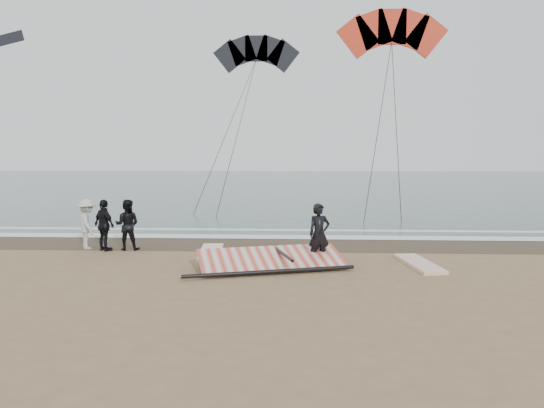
# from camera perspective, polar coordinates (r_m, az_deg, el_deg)

# --- Properties ---
(ground) EXTENTS (120.00, 120.00, 0.00)m
(ground) POSITION_cam_1_polar(r_m,az_deg,el_deg) (14.40, 0.22, -7.65)
(ground) COLOR #8C704C
(ground) RESTS_ON ground
(sea) EXTENTS (120.00, 54.00, 0.02)m
(sea) POSITION_cam_1_polar(r_m,az_deg,el_deg) (47.09, 1.93, 2.02)
(sea) COLOR #233838
(sea) RESTS_ON ground
(wet_sand) EXTENTS (120.00, 2.80, 0.01)m
(wet_sand) POSITION_cam_1_polar(r_m,az_deg,el_deg) (18.79, 0.81, -4.34)
(wet_sand) COLOR #4C3D2B
(wet_sand) RESTS_ON ground
(foam_near) EXTENTS (120.00, 0.90, 0.01)m
(foam_near) POSITION_cam_1_polar(r_m,az_deg,el_deg) (20.17, 0.94, -3.56)
(foam_near) COLOR white
(foam_near) RESTS_ON sea
(foam_far) EXTENTS (120.00, 0.45, 0.01)m
(foam_far) POSITION_cam_1_polar(r_m,az_deg,el_deg) (21.84, 1.07, -2.80)
(foam_far) COLOR white
(foam_far) RESTS_ON sea
(man_main) EXTENTS (0.76, 0.63, 1.80)m
(man_main) POSITION_cam_1_polar(r_m,az_deg,el_deg) (15.57, 5.10, -3.24)
(man_main) COLOR black
(man_main) RESTS_ON ground
(board_white) EXTENTS (1.06, 2.56, 0.10)m
(board_white) POSITION_cam_1_polar(r_m,az_deg,el_deg) (16.11, 15.55, -6.20)
(board_white) COLOR white
(board_white) RESTS_ON ground
(board_cream) EXTENTS (0.91, 2.63, 0.11)m
(board_cream) POSITION_cam_1_polar(r_m,az_deg,el_deg) (17.26, -6.61, -5.18)
(board_cream) COLOR white
(board_cream) RESTS_ON ground
(trio_cluster) EXTENTS (2.39, 1.40, 1.71)m
(trio_cluster) POSITION_cam_1_polar(r_m,az_deg,el_deg) (18.56, -17.58, -2.12)
(trio_cluster) COLOR black
(trio_cluster) RESTS_ON ground
(sail_rig) EXTENTS (4.58, 2.84, 0.52)m
(sail_rig) POSITION_cam_1_polar(r_m,az_deg,el_deg) (15.19, -0.23, -6.15)
(sail_rig) COLOR black
(sail_rig) RESTS_ON ground
(kite_red) EXTENTS (7.02, 4.17, 12.68)m
(kite_red) POSITION_cam_1_polar(r_m,az_deg,el_deg) (32.66, 12.76, 17.16)
(kite_red) COLOR red
(kite_red) RESTS_ON ground
(kite_dark) EXTENTS (7.66, 8.83, 20.23)m
(kite_dark) POSITION_cam_1_polar(r_m,az_deg,el_deg) (43.29, -1.72, 15.58)
(kite_dark) COLOR black
(kite_dark) RESTS_ON ground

